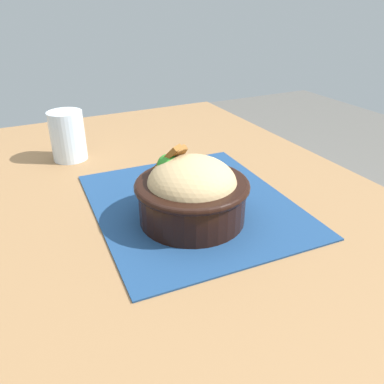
{
  "coord_description": "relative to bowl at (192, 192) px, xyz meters",
  "views": [
    {
      "loc": [
        -0.56,
        0.24,
        1.06
      ],
      "look_at": [
        -0.06,
        -0.01,
        0.77
      ],
      "focal_mm": 36.5,
      "sensor_mm": 36.0,
      "label": 1
    }
  ],
  "objects": [
    {
      "name": "placemat",
      "position": [
        0.05,
        -0.02,
        -0.05
      ],
      "size": [
        0.41,
        0.35,
        0.0
      ],
      "primitive_type": "cube",
      "rotation": [
        0.0,
        0.0,
        -0.04
      ],
      "color": "navy",
      "rests_on": "table"
    },
    {
      "name": "bowl",
      "position": [
        0.0,
        0.0,
        0.0
      ],
      "size": [
        0.18,
        0.18,
        0.12
      ],
      "color": "black",
      "rests_on": "placemat"
    },
    {
      "name": "fork",
      "position": [
        0.13,
        -0.03,
        -0.05
      ],
      "size": [
        0.02,
        0.13,
        0.0
      ],
      "color": "silver",
      "rests_on": "placemat"
    },
    {
      "name": "drinking_glass",
      "position": [
        0.36,
        0.13,
        -0.01
      ],
      "size": [
        0.08,
        0.08,
        0.11
      ],
      "color": "silver",
      "rests_on": "table"
    },
    {
      "name": "table",
      "position": [
        0.06,
        0.01,
        -0.12
      ],
      "size": [
        1.21,
        0.79,
        0.71
      ],
      "color": "olive",
      "rests_on": "ground_plane"
    }
  ]
}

